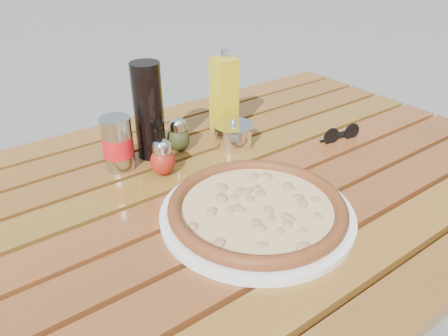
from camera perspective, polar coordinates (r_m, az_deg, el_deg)
table at (r=0.96m, az=0.72°, el=-5.99°), size 1.40×0.90×0.75m
plate at (r=0.82m, az=4.32°, el=-6.02°), size 0.48×0.48×0.01m
pizza at (r=0.81m, az=4.36°, el=-5.12°), size 0.42×0.42×0.03m
pepper_shaker at (r=0.94m, az=-8.03°, el=1.30°), size 0.06×0.06×0.08m
oregano_shaker at (r=1.04m, az=-5.98°, el=4.26°), size 0.07×0.07×0.08m
dark_bottle at (r=1.00m, az=-9.81°, el=7.33°), size 0.09×0.09×0.22m
soda_can at (r=0.97m, az=-13.69°, el=3.04°), size 0.07×0.07×0.12m
olive_oil_cruet at (r=1.12m, az=0.00°, el=9.52°), size 0.06×0.06×0.21m
parmesan_tin at (r=1.05m, az=1.17°, el=4.30°), size 0.10×0.10×0.07m
sunglasses at (r=1.13m, az=15.01°, el=4.26°), size 0.11×0.04×0.04m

